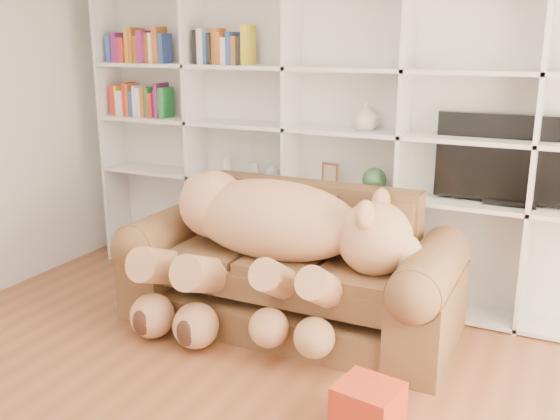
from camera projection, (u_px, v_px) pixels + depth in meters
The scene contains 13 objects.
wall_back at pixel (355, 121), 4.77m from camera, with size 5.00×0.02×2.70m, color white.
bookshelf at pixel (319, 127), 4.77m from camera, with size 4.43×0.35×2.40m.
sofa at pixel (291, 275), 4.37m from camera, with size 2.28×0.98×0.96m.
teddy_bear at pixel (268, 238), 4.15m from camera, with size 1.83×0.97×1.06m.
throw_pillow at pixel (224, 215), 4.69m from camera, with size 0.39×0.13×0.39m, color #530E12.
gift_box at pixel (368, 407), 3.22m from camera, with size 0.31×0.29×0.25m, color #B22F17.
tv at pixel (515, 161), 4.20m from camera, with size 1.04×0.18×0.61m.
picture_frame at pixel (330, 174), 4.76m from camera, with size 0.14×0.03×0.18m, color brown.
green_vase at pixel (374, 180), 4.61m from camera, with size 0.18×0.18×0.18m, color #305D35.
figurine_tall at pixel (226, 166), 5.15m from camera, with size 0.08×0.08×0.16m, color beige.
figurine_short at pixel (254, 170), 5.04m from camera, with size 0.08×0.08×0.14m, color beige.
snow_globe at pixel (273, 173), 4.97m from camera, with size 0.11×0.11×0.11m, color silver.
shelf_vase at pixel (365, 116), 4.52m from camera, with size 0.20×0.20×0.21m, color beige.
Camera 1 is at (1.56, -2.06, 1.97)m, focal length 40.00 mm.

